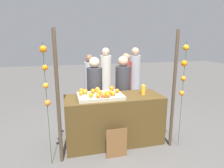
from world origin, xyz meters
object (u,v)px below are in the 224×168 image
chalkboard_sign (117,143)px  juice_bottle (143,90)px  orange_1 (112,88)px  orange_0 (108,95)px  vendor_right (123,95)px  stall_counter (114,119)px  vendor_left (95,98)px

chalkboard_sign → juice_bottle: bearing=36.8°
orange_1 → chalkboard_sign: 1.05m
orange_0 → vendor_right: size_ratio=0.05×
orange_0 → orange_1: (0.17, 0.43, 0.00)m
orange_0 → chalkboard_sign: 0.81m
stall_counter → juice_bottle: bearing=-1.7°
orange_0 → vendor_right: 1.00m
stall_counter → chalkboard_sign: 0.55m
juice_bottle → chalkboard_sign: size_ratio=0.38×
orange_0 → juice_bottle: juice_bottle is taller
orange_1 → vendor_left: size_ratio=0.06×
orange_1 → vendor_right: vendor_right is taller
orange_1 → chalkboard_sign: bearing=-97.8°
juice_bottle → stall_counter: bearing=178.3°
juice_bottle → vendor_left: vendor_left is taller
chalkboard_sign → vendor_left: size_ratio=0.33×
stall_counter → orange_1: (0.01, 0.21, 0.56)m
orange_0 → chalkboard_sign: (0.08, -0.28, -0.76)m
orange_0 → chalkboard_sign: bearing=-74.8°
vendor_right → juice_bottle: bearing=-70.3°
orange_0 → vendor_right: (0.52, 0.81, -0.27)m
orange_1 → vendor_left: (-0.27, 0.36, -0.28)m
vendor_right → chalkboard_sign: bearing=-111.9°
stall_counter → orange_0: orange_0 is taller
stall_counter → orange_0: (-0.17, -0.22, 0.55)m
stall_counter → orange_0: 0.62m
stall_counter → juice_bottle: juice_bottle is taller
stall_counter → vendor_right: vendor_right is taller
juice_bottle → vendor_left: bearing=145.0°
juice_bottle → orange_0: bearing=-164.3°
stall_counter → vendor_left: 0.69m
stall_counter → chalkboard_sign: stall_counter is taller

